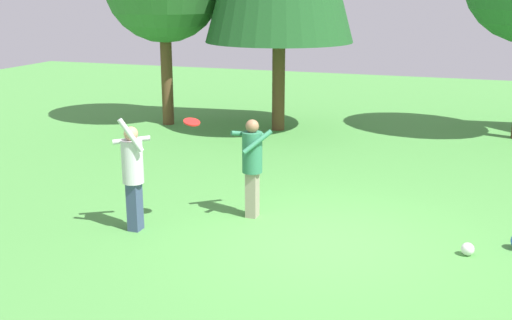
{
  "coord_description": "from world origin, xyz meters",
  "views": [
    {
      "loc": [
        1.93,
        -8.94,
        3.78
      ],
      "look_at": [
        -1.35,
        0.53,
        1.05
      ],
      "focal_mm": 44.04,
      "sensor_mm": 36.0,
      "label": 1
    }
  ],
  "objects_px": {
    "person_catcher": "(252,160)",
    "ball_white": "(468,249)",
    "person_thrower": "(133,169)",
    "frisbee": "(192,122)"
  },
  "relations": [
    {
      "from": "ball_white",
      "to": "person_thrower",
      "type": "bearing_deg",
      "value": -172.24
    },
    {
      "from": "person_thrower",
      "to": "ball_white",
      "type": "bearing_deg",
      "value": -21.5
    },
    {
      "from": "person_thrower",
      "to": "person_catcher",
      "type": "height_order",
      "value": "person_thrower"
    },
    {
      "from": "person_thrower",
      "to": "frisbee",
      "type": "distance_m",
      "value": 1.2
    },
    {
      "from": "person_catcher",
      "to": "ball_white",
      "type": "bearing_deg",
      "value": 127.44
    },
    {
      "from": "person_catcher",
      "to": "ball_white",
      "type": "xyz_separation_m",
      "value": [
        3.53,
        -0.51,
        -0.91
      ]
    },
    {
      "from": "person_catcher",
      "to": "person_thrower",
      "type": "bearing_deg",
      "value": -7.18
    },
    {
      "from": "person_catcher",
      "to": "frisbee",
      "type": "bearing_deg",
      "value": -0.0
    },
    {
      "from": "person_catcher",
      "to": "frisbee",
      "type": "height_order",
      "value": "frisbee"
    },
    {
      "from": "person_thrower",
      "to": "person_catcher",
      "type": "bearing_deg",
      "value": 7.96
    }
  ]
}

